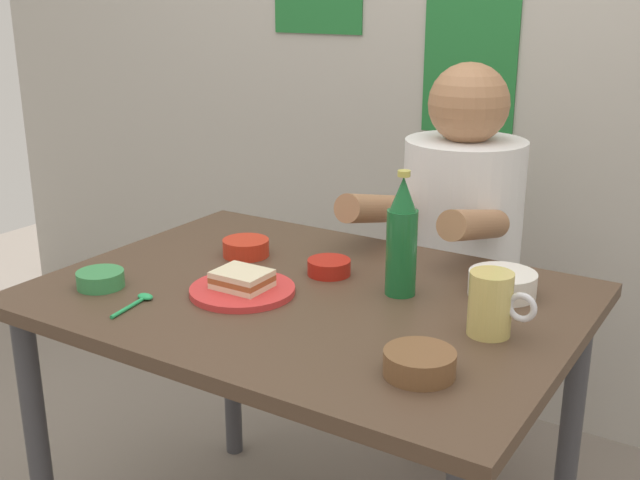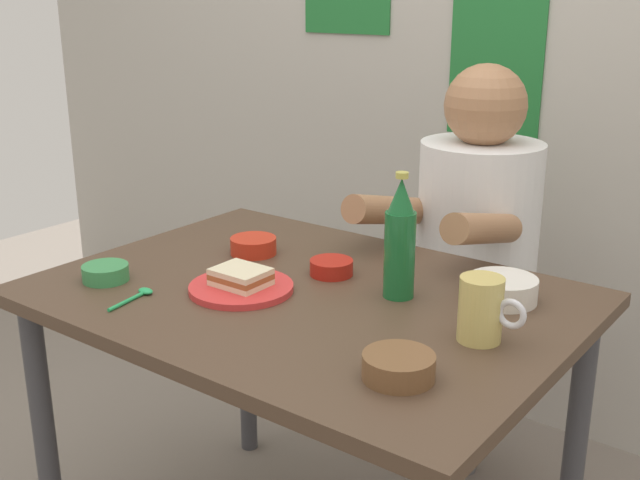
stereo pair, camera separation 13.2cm
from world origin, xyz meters
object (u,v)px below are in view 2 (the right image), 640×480
dining_table (306,332)px  person_seated (476,220)px  sandwich (241,277)px  condiment_bowl_brown (399,365)px  plate_orange (241,288)px  beer_mug (481,310)px  beer_bottle (400,242)px  stool (469,361)px

dining_table → person_seated: (0.09, 0.62, 0.12)m
dining_table → sandwich: (-0.11, -0.08, 0.13)m
sandwich → condiment_bowl_brown: size_ratio=0.92×
person_seated → plate_orange: bearing=-105.7°
person_seated → condiment_bowl_brown: 0.87m
beer_mug → beer_bottle: 0.26m
plate_orange → sandwich: sandwich is taller
plate_orange → dining_table: bearing=36.5°
sandwich → beer_mug: (0.51, 0.08, 0.03)m
dining_table → condiment_bowl_brown: 0.43m
stool → beer_mug: beer_mug is taller
sandwich → condiment_bowl_brown: 0.48m
beer_mug → beer_bottle: bearing=157.0°
sandwich → dining_table: bearing=36.5°
stool → plate_orange: (-0.20, -0.71, 0.40)m
stool → condiment_bowl_brown: 0.98m
stool → beer_mug: bearing=-63.9°
stool → beer_bottle: bearing=-81.3°
person_seated → beer_mug: bearing=-63.5°
condiment_bowl_brown → dining_table: bearing=149.3°
dining_table → plate_orange: size_ratio=5.00×
beer_mug → condiment_bowl_brown: bearing=-101.6°
dining_table → condiment_bowl_brown: condiment_bowl_brown is taller
stool → sandwich: size_ratio=4.09×
plate_orange → person_seated: bearing=74.3°
sandwich → beer_mug: size_ratio=0.87×
beer_mug → sandwich: bearing=-171.5°
beer_bottle → condiment_bowl_brown: beer_bottle is taller
plate_orange → beer_mug: (0.51, 0.08, 0.05)m
sandwich → beer_bottle: beer_bottle is taller
stool → condiment_bowl_brown: condiment_bowl_brown is taller
plate_orange → condiment_bowl_brown: condiment_bowl_brown is taller
beer_bottle → dining_table: bearing=-151.3°
sandwich → beer_mug: bearing=8.5°
person_seated → plate_orange: person_seated is taller
dining_table → person_seated: 0.64m
plate_orange → beer_mug: size_ratio=1.75×
stool → condiment_bowl_brown: size_ratio=3.75×
condiment_bowl_brown → stool: bearing=107.7°
dining_table → beer_bottle: (0.17, 0.09, 0.21)m
dining_table → person_seated: person_seated is taller
dining_table → condiment_bowl_brown: size_ratio=9.17×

